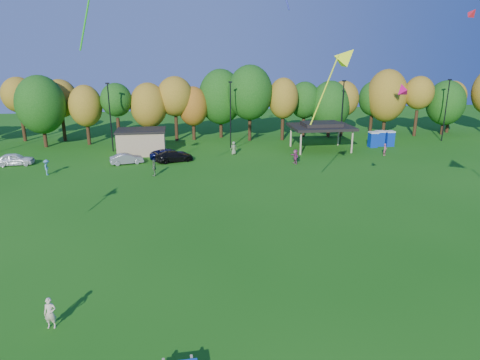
{
  "coord_description": "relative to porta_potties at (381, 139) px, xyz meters",
  "views": [
    {
      "loc": [
        -5.16,
        -18.22,
        13.15
      ],
      "look_at": [
        -1.63,
        6.0,
        5.68
      ],
      "focal_mm": 32.0,
      "sensor_mm": 36.0,
      "label": 1
    }
  ],
  "objects": [
    {
      "name": "kite_flyer",
      "position": [
        -34.89,
        -36.77,
        -0.29
      ],
      "size": [
        0.61,
        0.42,
        1.62
      ],
      "primitive_type": "imported",
      "rotation": [
        0.0,
        0.0,
        -0.06
      ],
      "color": "beige",
      "rests_on": "ground"
    },
    {
      "name": "far_person_4",
      "position": [
        -1.92,
        -5.24,
        -0.32
      ],
      "size": [
        0.68,
        0.65,
        1.56
      ],
      "primitive_type": "imported",
      "rotation": [
        0.0,
        0.0,
        0.69
      ],
      "color": "#AD5165",
      "rests_on": "ground"
    },
    {
      "name": "ground",
      "position": [
        -23.14,
        -37.78,
        -1.1
      ],
      "size": [
        160.0,
        160.0,
        0.0
      ],
      "primitive_type": "plane",
      "color": "#19600F",
      "rests_on": "ground"
    },
    {
      "name": "car_d",
      "position": [
        -28.97,
        -4.55,
        -0.42
      ],
      "size": [
        5.04,
        3.21,
        1.36
      ],
      "primitive_type": "imported",
      "rotation": [
        0.0,
        0.0,
        1.87
      ],
      "color": "black",
      "rests_on": "ground"
    },
    {
      "name": "far_person_0",
      "position": [
        -31.08,
        -10.51,
        -0.2
      ],
      "size": [
        0.45,
        1.06,
        1.8
      ],
      "primitive_type": "imported",
      "rotation": [
        0.0,
        0.0,
        4.72
      ],
      "color": "#5A7A4A",
      "rests_on": "ground"
    },
    {
      "name": "kite_0",
      "position": [
        4.19,
        -10.1,
        15.96
      ],
      "size": [
        1.32,
        1.59,
        1.39
      ],
      "color": "red"
    },
    {
      "name": "pavilion",
      "position": [
        -9.14,
        -0.78,
        2.13
      ],
      "size": [
        8.2,
        6.2,
        3.77
      ],
      "color": "tan",
      "rests_on": "ground"
    },
    {
      "name": "far_person_2",
      "position": [
        -21.26,
        -1.93,
        -0.23
      ],
      "size": [
        0.97,
        0.76,
        1.74
      ],
      "primitive_type": "imported",
      "rotation": [
        0.0,
        0.0,
        3.41
      ],
      "color": "#76855B",
      "rests_on": "ground"
    },
    {
      "name": "car_a",
      "position": [
        -47.68,
        -3.54,
        -0.37
      ],
      "size": [
        4.34,
        1.92,
        1.45
      ],
      "primitive_type": "imported",
      "rotation": [
        0.0,
        0.0,
        1.62
      ],
      "color": "white",
      "rests_on": "ground"
    },
    {
      "name": "far_person_5",
      "position": [
        -42.69,
        -8.45,
        -0.24
      ],
      "size": [
        0.83,
        1.21,
        1.72
      ],
      "primitive_type": "imported",
      "rotation": [
        0.0,
        0.0,
        1.75
      ],
      "color": "teal",
      "rests_on": "ground"
    },
    {
      "name": "kite_11",
      "position": [
        -16.84,
        -27.4,
        11.59
      ],
      "size": [
        3.35,
        1.44,
        5.53
      ],
      "color": "#E2FF1A"
    },
    {
      "name": "car_c",
      "position": [
        -29.49,
        -3.65,
        -0.43
      ],
      "size": [
        5.11,
        2.95,
        1.34
      ],
      "primitive_type": "imported",
      "rotation": [
        0.0,
        0.0,
        1.41
      ],
      "color": "#0B0F42",
      "rests_on": "ground"
    },
    {
      "name": "porta_potties",
      "position": [
        0.0,
        0.0,
        0.0
      ],
      "size": [
        3.75,
        1.74,
        2.18
      ],
      "color": "#0C32A4",
      "rests_on": "ground"
    },
    {
      "name": "lamp_posts",
      "position": [
        -21.14,
        2.22,
        3.8
      ],
      "size": [
        64.5,
        0.25,
        9.09
      ],
      "color": "black",
      "rests_on": "ground"
    },
    {
      "name": "car_b",
      "position": [
        -34.58,
        -4.87,
        -0.46
      ],
      "size": [
        4.08,
        2.23,
        1.27
      ],
      "primitive_type": "imported",
      "rotation": [
        0.0,
        0.0,
        1.81
      ],
      "color": "gray",
      "rests_on": "ground"
    },
    {
      "name": "kite_7",
      "position": [
        -14.0,
        -30.02,
        9.69
      ],
      "size": [
        0.85,
        1.09,
        1.01
      ],
      "color": "#DE0C63"
    },
    {
      "name": "tree_line",
      "position": [
        -24.16,
        7.73,
        4.82
      ],
      "size": [
        93.57,
        10.55,
        11.15
      ],
      "color": "black",
      "rests_on": "ground"
    },
    {
      "name": "far_person_3",
      "position": [
        -14.53,
        -7.6,
        -0.22
      ],
      "size": [
        0.94,
        1.71,
        1.75
      ],
      "primitive_type": "imported",
      "rotation": [
        0.0,
        0.0,
        4.99
      ],
      "color": "#933D6D",
      "rests_on": "ground"
    },
    {
      "name": "utility_building",
      "position": [
        -33.14,
        0.22,
        0.54
      ],
      "size": [
        6.3,
        4.3,
        3.25
      ],
      "color": "tan",
      "rests_on": "ground"
    }
  ]
}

